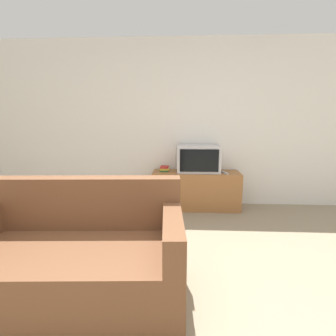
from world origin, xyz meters
The scene contains 6 objects.
wall_back centered at (0.00, 3.03, 1.30)m, with size 9.00×0.06×2.60m.
tv_stand centered at (0.30, 2.76, 0.29)m, with size 1.33×0.44×0.57m.
television centered at (0.33, 2.78, 0.78)m, with size 0.64×0.41×0.41m.
couch centered at (-0.72, 0.59, 0.30)m, with size 1.65×0.95×0.89m.
book_stack centered at (-0.20, 2.82, 0.61)m, with size 0.16×0.21×0.07m.
remote_on_stand centered at (0.72, 2.67, 0.59)m, with size 0.09×0.20×0.02m.
Camera 1 is at (0.07, -1.20, 1.36)m, focal length 28.00 mm.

